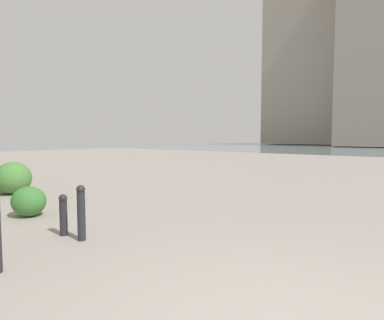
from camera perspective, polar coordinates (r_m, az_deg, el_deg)
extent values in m
cube|color=#9E9384|center=(77.08, 19.95, 15.84)|extent=(16.44, 11.37, 34.97)
cylinder|color=#232328|center=(5.21, -19.08, -9.42)|extent=(0.12, 0.12, 0.75)
sphere|color=#232328|center=(5.13, -19.19, -4.94)|extent=(0.13, 0.13, 0.13)
cylinder|color=#232328|center=(5.59, -21.88, -9.56)|extent=(0.12, 0.12, 0.56)
sphere|color=#232328|center=(5.52, -21.97, -6.33)|extent=(0.13, 0.13, 0.13)
ellipsoid|color=#387533|center=(7.18, -27.02, -6.56)|extent=(0.70, 0.63, 0.60)
ellipsoid|color=#477F38|center=(10.11, -29.23, -2.80)|extent=(1.04, 0.94, 0.89)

